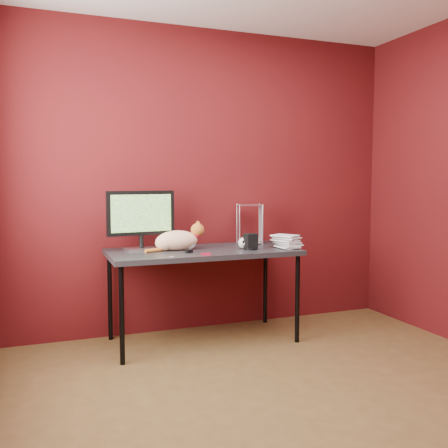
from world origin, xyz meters
name	(u,v)px	position (x,y,z in m)	size (l,w,h in m)	color
room	(307,154)	(0.00, 0.00, 1.45)	(3.52, 3.52, 2.61)	#4F381B
desk	(203,256)	(-0.15, 1.37, 0.70)	(1.50, 0.70, 0.75)	black
monitor	(141,217)	(-0.62, 1.49, 1.01)	(0.55, 0.20, 0.47)	silver
cat	(178,240)	(-0.35, 1.41, 0.83)	(0.50, 0.19, 0.23)	orange
skull_mug	(244,243)	(0.17, 1.29, 0.80)	(0.10, 0.10, 0.09)	silver
speaker	(251,242)	(0.21, 1.23, 0.81)	(0.11, 0.11, 0.13)	black
book_stack	(280,174)	(0.45, 1.20, 1.35)	(0.24, 0.25, 1.21)	beige
wire_rack	(250,224)	(0.35, 1.58, 0.92)	(0.24, 0.21, 0.35)	silver
pocket_knife	(206,254)	(-0.22, 1.08, 0.76)	(0.07, 0.02, 0.01)	#AB0D27
black_gadget	(189,251)	(-0.31, 1.23, 0.76)	(0.05, 0.03, 0.03)	black
washer	(172,257)	(-0.48, 1.08, 0.75)	(0.04, 0.04, 0.00)	silver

